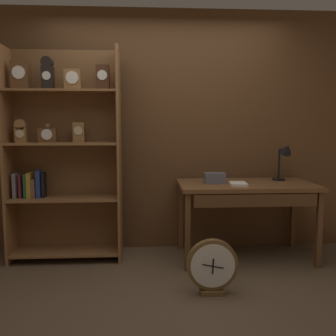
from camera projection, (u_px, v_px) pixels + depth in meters
ground_plane at (175, 305)px, 2.92m from camera, size 10.00×10.00×0.00m
back_wood_panel at (165, 131)px, 4.18m from camera, size 4.80×0.05×2.60m
bookshelf at (61, 152)px, 3.81m from camera, size 1.11×0.37×2.12m
workbench at (247, 191)px, 3.85m from camera, size 1.37×0.74×0.78m
desk_lamp at (285, 155)px, 3.98m from camera, size 0.19×0.20×0.42m
toolbox_small at (215, 178)px, 3.84m from camera, size 0.20×0.12×0.11m
open_repair_manual at (238, 184)px, 3.73m from camera, size 0.18×0.23×0.02m
round_clock_large at (212, 266)px, 3.07m from camera, size 0.42×0.11×0.46m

